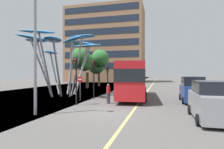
% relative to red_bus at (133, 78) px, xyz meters
% --- Properties ---
extents(ground, '(120.00, 240.00, 0.10)m').
position_rel_red_bus_xyz_m(ground, '(-1.44, -8.19, -2.17)').
color(ground, '#54514F').
extents(red_bus, '(3.42, 10.90, 3.89)m').
position_rel_red_bus_xyz_m(red_bus, '(0.00, 0.00, 0.00)').
color(red_bus, red).
rests_on(red_bus, ground).
extents(leaf_sculpture, '(9.77, 11.59, 7.40)m').
position_rel_red_bus_xyz_m(leaf_sculpture, '(-8.66, 0.19, 3.84)').
color(leaf_sculpture, '#9EA0A5').
rests_on(leaf_sculpture, ground).
extents(traffic_light_kerb_near, '(0.28, 0.42, 3.86)m').
position_rel_red_bus_xyz_m(traffic_light_kerb_near, '(-3.92, -5.83, 0.67)').
color(traffic_light_kerb_near, black).
rests_on(traffic_light_kerb_near, ground).
extents(traffic_light_kerb_far, '(0.28, 0.42, 3.95)m').
position_rel_red_bus_xyz_m(traffic_light_kerb_far, '(-3.78, -1.99, 0.73)').
color(traffic_light_kerb_far, black).
rests_on(traffic_light_kerb_far, ground).
extents(traffic_light_island_mid, '(0.28, 0.42, 3.44)m').
position_rel_red_bus_xyz_m(traffic_light_island_mid, '(-3.77, 3.19, 0.38)').
color(traffic_light_island_mid, black).
rests_on(traffic_light_island_mid, ground).
extents(traffic_light_opposite, '(0.28, 0.42, 3.63)m').
position_rel_red_bus_xyz_m(traffic_light_opposite, '(-4.10, 8.79, 0.51)').
color(traffic_light_opposite, black).
rests_on(traffic_light_opposite, ground).
extents(car_parked_near, '(2.05, 4.50, 2.20)m').
position_rel_red_bus_xyz_m(car_parked_near, '(5.61, -8.53, -1.08)').
color(car_parked_near, gray).
rests_on(car_parked_near, ground).
extents(car_parked_mid, '(2.04, 4.24, 2.33)m').
position_rel_red_bus_xyz_m(car_parked_mid, '(5.66, -1.75, -1.04)').
color(car_parked_mid, navy).
rests_on(car_parked_mid, ground).
extents(street_lamp, '(1.49, 0.44, 8.48)m').
position_rel_red_bus_xyz_m(street_lamp, '(-4.54, -9.77, 3.19)').
color(street_lamp, gray).
rests_on(street_lamp, ground).
extents(tree_pavement_near, '(3.67, 4.15, 6.96)m').
position_rel_red_bus_xyz_m(tree_pavement_near, '(-10.36, 10.34, 2.78)').
color(tree_pavement_near, brown).
rests_on(tree_pavement_near, ground).
extents(tree_pavement_far, '(4.61, 4.65, 7.26)m').
position_rel_red_bus_xyz_m(tree_pavement_far, '(-9.39, 15.76, 2.75)').
color(tree_pavement_far, brown).
rests_on(tree_pavement_far, ground).
extents(pedestrian, '(0.34, 0.34, 1.70)m').
position_rel_red_bus_xyz_m(pedestrian, '(-1.54, -4.36, -1.27)').
color(pedestrian, '#2D3342').
rests_on(pedestrian, ground).
extents(no_entry_sign, '(0.60, 0.12, 2.32)m').
position_rel_red_bus_xyz_m(no_entry_sign, '(-4.66, -3.31, -0.57)').
color(no_entry_sign, gray).
rests_on(no_entry_sign, ground).
extents(backdrop_building, '(23.80, 11.51, 23.04)m').
position_rel_red_bus_xyz_m(backdrop_building, '(-14.06, 37.30, 9.41)').
color(backdrop_building, '#936B4C').
rests_on(backdrop_building, ground).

